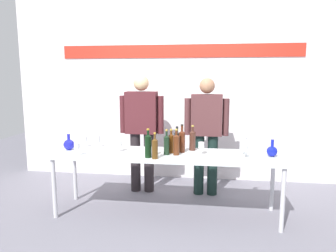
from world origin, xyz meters
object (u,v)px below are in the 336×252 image
object	(u,v)px
presenter_left	(142,126)
wine_bottle_7	(192,139)
wine_bottle_5	(148,145)
wine_glass_left_3	(97,139)
wine_glass_left_0	(119,144)
wine_glass_right_2	(245,149)
wine_bottle_4	(167,144)
display_table	(166,158)
wine_bottle_0	(155,148)
presenter_right	(206,129)
decanter_blue_left	(69,144)
wine_bottle_1	(176,144)
decanter_blue_right	(272,151)
wine_glass_left_2	(84,139)
wine_bottle_6	(182,141)
wine_bottle_2	(177,140)
wine_glass_right_0	(244,141)
wine_glass_right_3	(243,146)
wine_glass_left_1	(77,146)
wine_bottle_3	(171,143)
wine_glass_right_1	(201,145)

from	to	relation	value
presenter_left	wine_bottle_7	bearing A→B (deg)	-35.05
wine_bottle_5	wine_glass_left_3	xyz separation A→B (m)	(-0.74, 0.40, -0.03)
wine_glass_left_0	wine_glass_right_2	xyz separation A→B (m)	(1.46, -0.12, 0.02)
wine_bottle_4	wine_glass_left_0	size ratio (longest dim) A/B	2.21
display_table	wine_bottle_0	size ratio (longest dim) A/B	9.16
presenter_right	wine_glass_right_2	xyz separation A→B (m)	(0.44, -0.83, -0.07)
decanter_blue_left	presenter_left	distance (m)	1.05
presenter_right	wine_glass_left_3	world-z (taller)	presenter_right
wine_bottle_1	wine_bottle_7	distance (m)	0.31
presenter_left	wine_glass_right_2	world-z (taller)	presenter_left
decanter_blue_left	decanter_blue_right	world-z (taller)	decanter_blue_left
display_table	wine_bottle_0	xyz separation A→B (m)	(-0.09, -0.26, 0.18)
wine_bottle_4	wine_bottle_7	distance (m)	0.38
decanter_blue_right	wine_glass_left_2	xyz separation A→B (m)	(-2.28, 0.18, 0.04)
presenter_left	wine_bottle_7	distance (m)	0.92
wine_bottle_6	wine_glass_left_3	world-z (taller)	wine_bottle_6
wine_bottle_2	wine_bottle_7	world-z (taller)	wine_bottle_7
wine_bottle_1	wine_glass_right_0	world-z (taller)	wine_bottle_1
presenter_left	wine_bottle_4	world-z (taller)	presenter_left
decanter_blue_left	wine_glass_left_0	size ratio (longest dim) A/B	1.48
presenter_right	wine_glass_left_2	xyz separation A→B (m)	(-1.54, -0.53, -0.07)
display_table	presenter_right	xyz separation A→B (m)	(0.45, 0.72, 0.23)
presenter_left	wine_bottle_6	distance (m)	0.90
wine_bottle_2	decanter_blue_right	bearing A→B (deg)	-8.32
display_table	wine_bottle_7	size ratio (longest dim) A/B	8.65
wine_glass_left_0	wine_glass_right_3	distance (m)	1.45
wine_bottle_4	wine_glass_right_3	bearing A→B (deg)	5.09
wine_bottle_0	wine_bottle_7	distance (m)	0.60
wine_glass_left_2	wine_glass_right_0	world-z (taller)	wine_glass_right_0
wine_glass_right_3	presenter_left	bearing A→B (deg)	152.05
presenter_left	wine_glass_right_0	distance (m)	1.45
presenter_right	wine_glass_right_0	xyz separation A→B (m)	(0.46, -0.48, -0.06)
wine_glass_right_2	wine_glass_right_3	distance (m)	0.13
decanter_blue_left	wine_bottle_2	distance (m)	1.33
presenter_left	wine_glass_left_0	distance (m)	0.73
display_table	wine_bottle_4	world-z (taller)	wine_bottle_4
wine_bottle_4	wine_glass_left_3	xyz separation A→B (m)	(-0.92, 0.25, -0.02)
presenter_left	wine_glass_left_1	world-z (taller)	presenter_left
wine_bottle_0	wine_bottle_4	world-z (taller)	wine_bottle_4
wine_glass_left_1	wine_glass_right_0	world-z (taller)	wine_glass_right_0
decanter_blue_left	presenter_left	size ratio (longest dim) A/B	0.12
display_table	wine_bottle_0	bearing A→B (deg)	-108.83
wine_bottle_3	wine_bottle_7	world-z (taller)	wine_bottle_7
wine_glass_right_1	wine_bottle_0	bearing A→B (deg)	-152.05
decanter_blue_left	wine_bottle_2	xyz separation A→B (m)	(1.32, 0.16, 0.06)
wine_bottle_5	wine_glass_right_0	world-z (taller)	wine_bottle_5
presenter_left	wine_glass_right_1	distance (m)	1.12
wine_glass_left_2	presenter_left	bearing A→B (deg)	40.11
wine_bottle_0	wine_bottle_4	distance (m)	0.22
wine_bottle_2	wine_glass_right_1	world-z (taller)	wine_bottle_2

